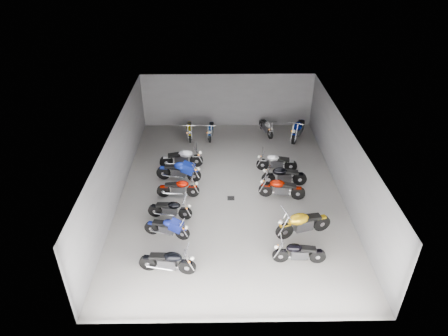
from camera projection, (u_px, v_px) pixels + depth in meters
The scene contains 21 objects.
ground at pixel (231, 192), 18.40m from camera, with size 14.00×14.00×0.00m, color gray.
wall_back at pixel (228, 101), 23.48m from camera, with size 10.00×0.10×3.20m, color slate.
wall_left at pixel (117, 163), 17.49m from camera, with size 0.10×14.00×3.20m, color slate.
wall_right at pixel (344, 161), 17.61m from camera, with size 0.10×14.00×3.20m, color slate.
ceiling at pixel (231, 129), 16.69m from camera, with size 10.00×14.00×0.04m, color black.
drain_grate at pixel (231, 198), 17.98m from camera, with size 0.32×0.32×0.01m, color black.
motorcycle_left_a at pixel (168, 261), 14.01m from camera, with size 2.05×0.51×0.91m.
motorcycle_left_b at pixel (167, 228), 15.60m from camera, with size 1.84×0.62×0.82m.
motorcycle_left_c at pixel (170, 209), 16.59m from camera, with size 1.88×0.47×0.83m.
motorcycle_left_d at pixel (179, 188), 17.86m from camera, with size 1.92×0.38×0.85m.
motorcycle_left_e at pixel (179, 171), 18.95m from camera, with size 2.17×0.57×0.96m.
motorcycle_left_f at pixel (182, 158), 19.96m from camera, with size 2.18×0.47×0.96m.
motorcycle_right_a at pixel (299, 252), 14.42m from camera, with size 1.94×0.39×0.85m.
motorcycle_right_b at pixel (303, 223), 15.65m from camera, with size 2.27×0.82×1.02m.
motorcycle_right_d at pixel (281, 188), 17.78m from camera, with size 2.07×0.54×0.91m.
motorcycle_right_e at pixel (284, 176), 18.63m from camera, with size 2.12×0.41×0.93m.
motorcycle_right_f at pixel (276, 162), 19.71m from camera, with size 2.01×0.45×0.89m.
motorcycle_back_b at pixel (189, 130), 22.75m from camera, with size 0.43×1.97×0.87m.
motorcycle_back_c at pixel (211, 130), 22.77m from camera, with size 0.41×1.90×0.83m.
motorcycle_back_e at pixel (266, 127), 23.12m from camera, with size 0.63×1.83×0.82m.
motorcycle_back_f at pixel (298, 129), 22.63m from camera, with size 1.11×2.19×1.03m.
Camera 1 is at (-0.52, -14.99, 10.73)m, focal length 32.00 mm.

